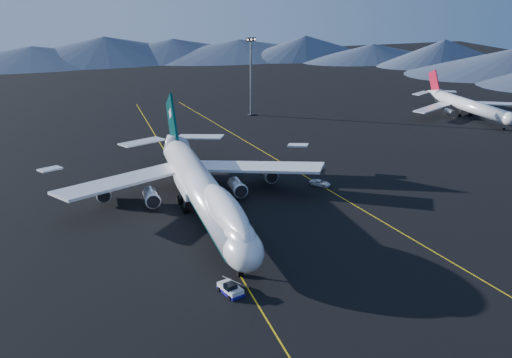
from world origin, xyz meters
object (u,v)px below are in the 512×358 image
object	(u,v)px
boeing_747	(202,188)
service_van	(320,183)
second_jet	(467,105)
pushback_tug	(230,290)
floodlight_mast	(251,77)

from	to	relation	value
boeing_747	service_van	world-z (taller)	boeing_747
second_jet	service_van	world-z (taller)	second_jet
service_van	boeing_747	bearing A→B (deg)	153.44
boeing_747	pushback_tug	xyz separation A→B (m)	(-3.00, -31.28, -5.18)
floodlight_mast	service_van	bearing A→B (deg)	-94.84
boeing_747	floodlight_mast	distance (m)	88.33
pushback_tug	floodlight_mast	xyz separation A→B (m)	(39.11, 111.54, 12.83)
second_jet	floodlight_mast	xyz separation A→B (m)	(-70.01, 25.76, 9.43)
boeing_747	floodlight_mast	world-z (taller)	floodlight_mast
pushback_tug	floodlight_mast	world-z (taller)	floodlight_mast
second_jet	service_van	distance (m)	89.22
second_jet	boeing_747	bearing A→B (deg)	-152.49
boeing_747	service_van	bearing A→B (deg)	15.07
service_van	floodlight_mast	xyz separation A→B (m)	(6.11, 72.17, 12.78)
boeing_747	second_jet	distance (m)	119.31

